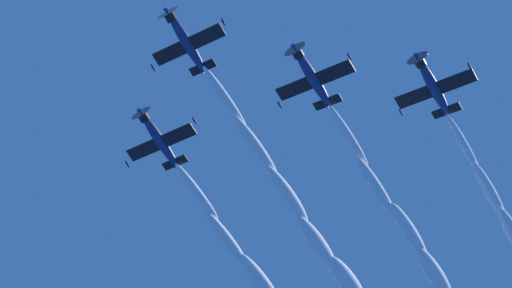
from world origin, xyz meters
name	(u,v)px	position (x,y,z in m)	size (l,w,h in m)	color
airplane_lead	(186,41)	(-2.20, 6.35, 92.17)	(8.09, 8.71, 3.52)	navy
airplane_left_wingman	(312,76)	(5.92, -4.21, 89.21)	(8.04, 8.70, 3.23)	navy
airplane_right_wingman	(159,139)	(6.52, 14.22, 92.03)	(8.07, 8.82, 3.16)	navy
airplane_slot_tail	(433,85)	(12.86, -15.04, 90.73)	(8.06, 8.73, 3.32)	navy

